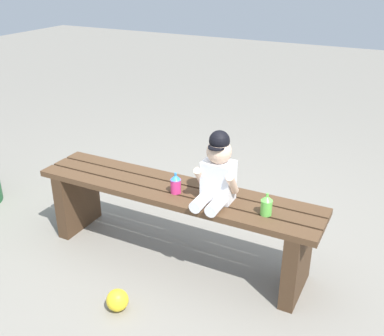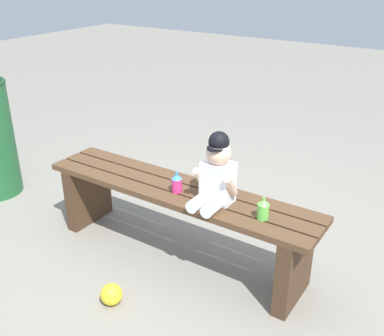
{
  "view_description": "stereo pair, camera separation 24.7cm",
  "coord_description": "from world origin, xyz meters",
  "px_view_note": "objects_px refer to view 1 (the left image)",
  "views": [
    {
      "loc": [
        1.16,
        -2.05,
        1.69
      ],
      "look_at": [
        0.14,
        -0.05,
        0.65
      ],
      "focal_mm": 42.62,
      "sensor_mm": 36.0,
      "label": 1
    },
    {
      "loc": [
        1.38,
        -1.93,
        1.69
      ],
      "look_at": [
        0.14,
        -0.05,
        0.65
      ],
      "focal_mm": 42.62,
      "sensor_mm": 36.0,
      "label": 2
    }
  ],
  "objects_px": {
    "child_figure": "(217,172)",
    "sippy_cup_left": "(176,183)",
    "sippy_cup_right": "(267,205)",
    "toy_ball": "(117,300)",
    "park_bench": "(175,210)"
  },
  "relations": [
    {
      "from": "park_bench",
      "to": "sippy_cup_right",
      "type": "height_order",
      "value": "sippy_cup_right"
    },
    {
      "from": "sippy_cup_left",
      "to": "child_figure",
      "type": "bearing_deg",
      "value": 4.44
    },
    {
      "from": "child_figure",
      "to": "toy_ball",
      "type": "xyz_separation_m",
      "value": [
        -0.32,
        -0.54,
        -0.59
      ]
    },
    {
      "from": "child_figure",
      "to": "sippy_cup_left",
      "type": "distance_m",
      "value": 0.27
    },
    {
      "from": "child_figure",
      "to": "sippy_cup_left",
      "type": "bearing_deg",
      "value": -175.56
    },
    {
      "from": "toy_ball",
      "to": "park_bench",
      "type": "bearing_deg",
      "value": 85.92
    },
    {
      "from": "park_bench",
      "to": "toy_ball",
      "type": "height_order",
      "value": "park_bench"
    },
    {
      "from": "child_figure",
      "to": "sippy_cup_right",
      "type": "xyz_separation_m",
      "value": [
        0.29,
        -0.02,
        -0.12
      ]
    },
    {
      "from": "child_figure",
      "to": "sippy_cup_left",
      "type": "height_order",
      "value": "child_figure"
    },
    {
      "from": "park_bench",
      "to": "child_figure",
      "type": "bearing_deg",
      "value": -5.02
    },
    {
      "from": "sippy_cup_left",
      "to": "sippy_cup_right",
      "type": "distance_m",
      "value": 0.54
    },
    {
      "from": "park_bench",
      "to": "sippy_cup_left",
      "type": "height_order",
      "value": "sippy_cup_left"
    },
    {
      "from": "park_bench",
      "to": "toy_ball",
      "type": "distance_m",
      "value": 0.62
    },
    {
      "from": "toy_ball",
      "to": "sippy_cup_right",
      "type": "bearing_deg",
      "value": 40.28
    },
    {
      "from": "child_figure",
      "to": "park_bench",
      "type": "bearing_deg",
      "value": 174.98
    }
  ]
}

